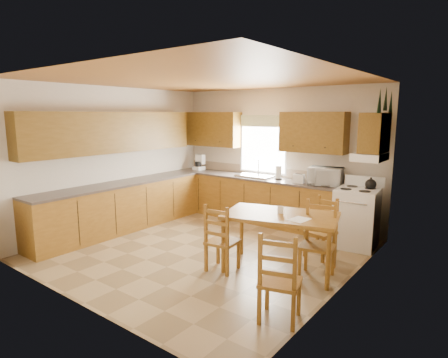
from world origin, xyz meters
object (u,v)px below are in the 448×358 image
Objects in this scene: stove at (356,218)px; chair_far_left at (321,228)px; microwave at (326,176)px; chair_near_right at (280,276)px; chair_near_left at (222,237)px; chair_far_right at (317,241)px; dining_table at (280,242)px.

chair_far_left is (-0.27, -0.82, -0.02)m from stove.
chair_near_right is (0.79, -3.08, -0.59)m from microwave.
microwave is 2.53m from chair_near_left.
stove is 0.94× the size of chair_far_right.
chair_far_right is at bearing -161.06° from chair_near_left.
stove is 1.78× the size of microwave.
chair_near_left is 1.58m from chair_far_left.
chair_far_right is (0.52, 0.08, 0.10)m from dining_table.
stove is 1.00× the size of chair_near_left.
dining_table is (-0.53, -1.63, -0.07)m from stove.
stove is at bearing 83.86° from chair_far_left.
stove is at bearing 78.12° from chair_far_right.
dining_table is at bearing -95.60° from chair_far_left.
chair_near_right is 0.97× the size of chair_far_right.
stove is 2.79m from chair_near_right.
microwave is 2.04m from chair_far_right.
chair_near_left is (-0.65, -0.48, 0.07)m from dining_table.
chair_far_left is (0.91, 1.29, -0.02)m from chair_near_left.
chair_far_right is (-0.01, -1.55, 0.03)m from stove.
dining_table is 0.81m from chair_near_left.
chair_near_left is at bearing -165.78° from chair_far_right.
chair_near_left reaches higher than dining_table.
microwave is (-0.68, 0.29, 0.60)m from stove.
dining_table is at bearing 177.13° from chair_far_right.
stove is 0.96m from microwave.
chair_near_left is at bearing -158.52° from dining_table.
microwave is 1.34m from chair_far_left.
chair_near_right is at bearing -76.23° from dining_table.
chair_far_left is 0.78m from chair_far_right.
stove is 2.42m from chair_near_left.
chair_far_left is at bearing -131.87° from chair_near_left.
dining_table is 1.60× the size of chair_near_left.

